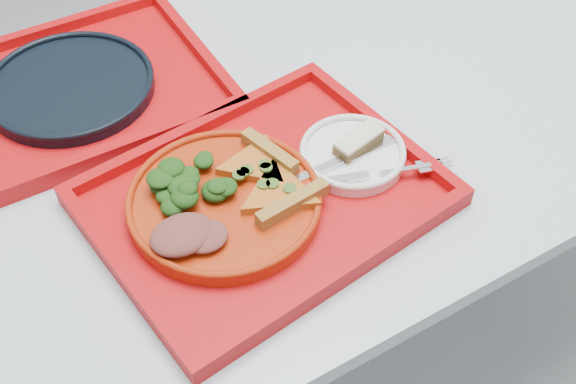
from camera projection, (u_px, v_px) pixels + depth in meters
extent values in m
plane|color=#94969C|center=(354.00, 322.00, 1.74)|extent=(10.00, 10.00, 0.00)
cube|color=#B3BFC9|center=(384.00, 84.00, 1.19)|extent=(1.60, 0.80, 0.03)
cylinder|color=gray|center=(521.00, 39.00, 1.90)|extent=(0.05, 0.05, 0.72)
cube|color=#AF090B|center=(264.00, 200.00, 0.99)|extent=(0.49, 0.40, 0.01)
cube|color=#AF090B|center=(73.00, 94.00, 1.14)|extent=(0.45, 0.35, 0.01)
cylinder|color=#A6280B|center=(225.00, 204.00, 0.97)|extent=(0.26, 0.26, 0.02)
cylinder|color=white|center=(352.00, 155.00, 1.03)|extent=(0.15, 0.15, 0.01)
cylinder|color=black|center=(71.00, 87.00, 1.13)|extent=(0.26, 0.26, 0.02)
ellipsoid|color=black|center=(186.00, 177.00, 0.96)|extent=(0.09, 0.08, 0.04)
ellipsoid|color=brown|center=(182.00, 235.00, 0.90)|extent=(0.08, 0.07, 0.03)
cube|color=#4E351A|center=(358.00, 143.00, 1.03)|extent=(0.08, 0.05, 0.02)
cube|color=beige|center=(359.00, 137.00, 1.02)|extent=(0.08, 0.05, 0.01)
cube|color=silver|center=(350.00, 156.00, 1.01)|extent=(0.19, 0.02, 0.01)
cube|color=silver|center=(379.00, 173.00, 0.99)|extent=(0.18, 0.08, 0.01)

